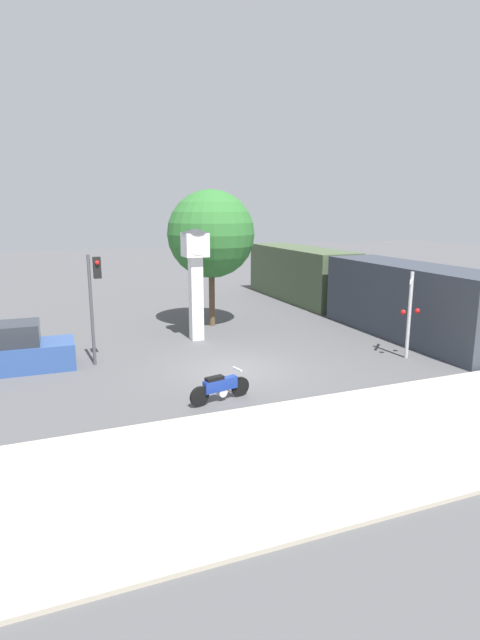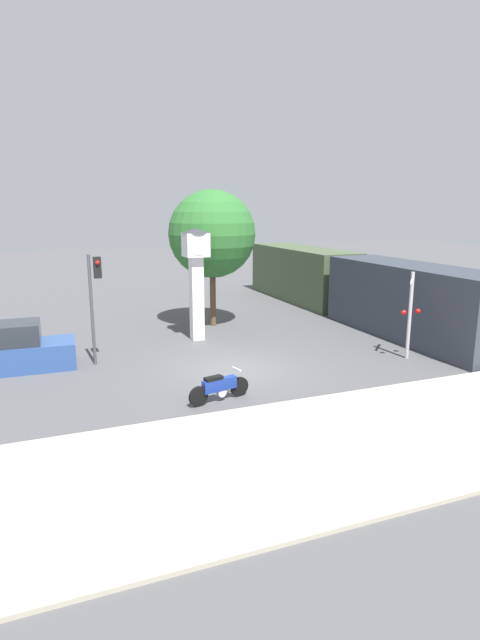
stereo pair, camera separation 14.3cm
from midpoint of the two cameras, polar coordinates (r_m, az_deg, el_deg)
ground_plane at (r=18.81m, az=-0.63°, el=-5.72°), size 120.00×120.00×0.00m
sidewalk_strip at (r=13.18m, az=10.14°, el=-14.06°), size 36.00×6.00×0.10m
motorcycle at (r=15.76m, az=-2.12°, el=-7.68°), size 2.12×0.68×0.95m
clock_tower at (r=22.56m, az=-4.86°, el=6.04°), size 1.25×1.25×5.06m
freight_train at (r=28.72m, az=12.35°, el=3.90°), size 2.80×20.92×3.40m
traffic_light at (r=19.60m, az=-16.09°, el=3.35°), size 0.50×0.35×4.26m
railroad_crossing_signal at (r=20.90m, az=19.06°, el=0.90°), size 0.90×0.82×3.51m
street_tree at (r=25.23m, az=-3.04°, el=9.76°), size 4.36×4.36×6.85m
parked_car at (r=20.41m, az=-24.21°, el=-3.19°), size 4.25×1.91×1.80m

